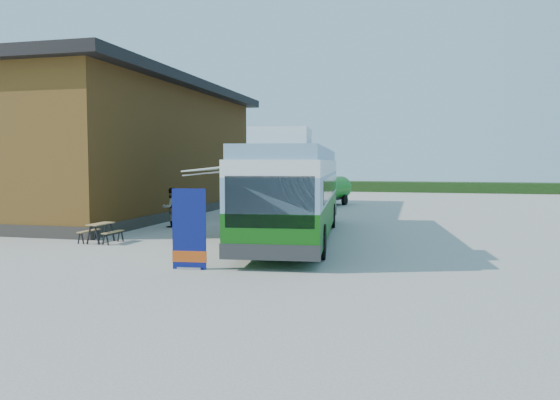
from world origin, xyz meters
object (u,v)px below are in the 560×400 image
(banner, at_px, (189,237))
(person_a, at_px, (225,203))
(person_b, at_px, (171,208))
(slurry_tanker, at_px, (330,189))
(bus, at_px, (295,190))
(picnic_table, at_px, (101,228))

(banner, bearing_deg, person_a, 99.54)
(banner, bearing_deg, person_b, 111.77)
(banner, xyz_separation_m, slurry_tanker, (0.43, 23.00, 0.21))
(bus, height_order, picnic_table, bus)
(slurry_tanker, bearing_deg, person_b, -95.00)
(bus, height_order, person_b, bus)
(banner, relative_size, slurry_tanker, 0.43)
(picnic_table, distance_m, slurry_tanker, 19.96)
(picnic_table, relative_size, person_a, 0.82)
(person_b, bearing_deg, person_a, -152.42)
(banner, bearing_deg, bus, 70.30)
(picnic_table, xyz_separation_m, slurry_tanker, (5.65, 19.13, 0.60))
(person_b, bearing_deg, picnic_table, 34.64)
(person_a, distance_m, slurry_tanker, 10.38)
(person_a, bearing_deg, banner, -88.01)
(banner, height_order, person_a, banner)
(person_b, bearing_deg, bus, 108.65)
(picnic_table, height_order, person_b, person_b)
(bus, distance_m, slurry_tanker, 16.48)
(banner, xyz_separation_m, person_a, (-3.83, 13.55, -0.11))
(picnic_table, height_order, slurry_tanker, slurry_tanker)
(banner, xyz_separation_m, person_b, (-4.79, 9.00, -0.02))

